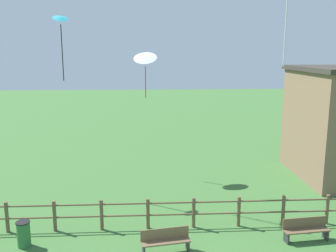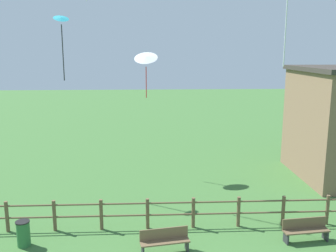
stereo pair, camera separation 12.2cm
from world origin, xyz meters
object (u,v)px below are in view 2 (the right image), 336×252
(park_bench_near_fence, at_px, (165,240))
(trash_bin, at_px, (23,233))
(kite_cyan_delta, at_px, (61,24))
(kite_white_delta, at_px, (146,58))
(park_bench_by_building, at_px, (305,229))

(park_bench_near_fence, bearing_deg, trash_bin, 172.37)
(park_bench_near_fence, height_order, kite_cyan_delta, kite_cyan_delta)
(kite_white_delta, bearing_deg, kite_cyan_delta, -151.20)
(kite_cyan_delta, height_order, kite_white_delta, kite_cyan_delta)
(park_bench_by_building, xyz_separation_m, kite_white_delta, (-5.92, 8.35, 6.11))
(park_bench_near_fence, bearing_deg, park_bench_by_building, 6.02)
(park_bench_by_building, distance_m, kite_white_delta, 11.92)
(park_bench_near_fence, xyz_separation_m, kite_white_delta, (-0.66, 8.90, 6.11))
(park_bench_by_building, relative_size, kite_cyan_delta, 0.56)
(park_bench_near_fence, xyz_separation_m, trash_bin, (-5.08, 0.68, 0.02))
(park_bench_near_fence, distance_m, kite_white_delta, 10.82)
(park_bench_by_building, bearing_deg, trash_bin, 179.30)
(trash_bin, relative_size, kite_white_delta, 0.37)
(kite_white_delta, bearing_deg, trash_bin, -118.29)
(park_bench_by_building, distance_m, trash_bin, 10.34)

